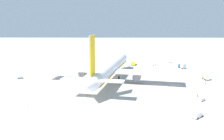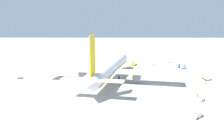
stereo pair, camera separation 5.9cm
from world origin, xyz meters
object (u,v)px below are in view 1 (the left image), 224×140
at_px(service_truck_0, 206,77).
at_px(traffic_cone_3, 34,76).
at_px(service_van, 197,115).
at_px(ground_worker_1, 198,95).
at_px(service_truck_1, 182,66).
at_px(ground_worker_0, 155,64).
at_px(ground_worker_3, 153,65).
at_px(traffic_cone_0, 28,106).
at_px(airliner, 110,69).
at_px(baggage_cart_0, 202,99).
at_px(baggage_cart_2, 170,62).
at_px(traffic_cone_1, 189,92).
at_px(service_truck_3, 133,62).
at_px(ground_worker_2, 205,83).
at_px(traffic_cone_2, 47,69).
at_px(baggage_cart_1, 20,77).

relative_size(service_truck_0, traffic_cone_3, 8.60).
xyz_separation_m(service_van, ground_worker_1, (22.50, -7.48, -0.21)).
xyz_separation_m(service_truck_1, ground_worker_0, (10.64, 16.08, -0.70)).
distance_m(ground_worker_3, traffic_cone_0, 99.67).
bearing_deg(airliner, service_van, -147.92).
bearing_deg(ground_worker_3, service_truck_1, -112.80).
relative_size(service_truck_1, traffic_cone_3, 9.86).
xyz_separation_m(baggage_cart_0, ground_worker_1, (5.62, -0.09, 0.14)).
xyz_separation_m(service_truck_1, baggage_cart_2, (20.63, 3.12, -0.84)).
height_order(baggage_cart_2, traffic_cone_0, baggage_cart_2).
relative_size(service_van, traffic_cone_3, 8.08).
bearing_deg(service_truck_1, ground_worker_3, 67.20).
height_order(baggage_cart_2, ground_worker_1, ground_worker_1).
xyz_separation_m(traffic_cone_1, traffic_cone_3, (29.50, 78.05, 0.00)).
bearing_deg(traffic_cone_1, service_truck_0, -34.24).
height_order(service_truck_1, ground_worker_3, service_truck_1).
distance_m(service_truck_1, ground_worker_0, 19.29).
xyz_separation_m(service_truck_1, traffic_cone_0, (-73.12, 76.44, -1.32)).
distance_m(baggage_cart_2, ground_worker_0, 16.36).
height_order(service_truck_3, traffic_cone_0, service_truck_3).
distance_m(airliner, service_truck_3, 50.25).
relative_size(ground_worker_0, traffic_cone_0, 3.20).
distance_m(service_truck_1, service_truck_3, 33.82).
distance_m(service_truck_3, ground_worker_0, 15.56).
bearing_deg(ground_worker_0, ground_worker_2, -161.82).
height_order(service_van, ground_worker_1, service_van).
relative_size(service_truck_1, ground_worker_3, 3.37).
height_order(service_truck_3, baggage_cart_0, service_truck_3).
relative_size(ground_worker_3, traffic_cone_3, 2.92).
relative_size(service_truck_1, ground_worker_0, 3.08).
distance_m(service_van, baggage_cart_2, 104.32).
xyz_separation_m(service_truck_0, traffic_cone_3, (5.73, 94.23, -1.38)).
relative_size(service_truck_0, baggage_cart_0, 1.72).
height_order(ground_worker_3, traffic_cone_0, ground_worker_3).
distance_m(baggage_cart_2, traffic_cone_1, 76.06).
relative_size(baggage_cart_0, ground_worker_0, 1.56).
xyz_separation_m(airliner, traffic_cone_2, (30.35, 40.77, -6.56)).
distance_m(baggage_cart_2, ground_worker_2, 61.11).
bearing_deg(ground_worker_2, baggage_cart_1, 83.59).
height_order(service_truck_3, traffic_cone_3, service_truck_3).
bearing_deg(traffic_cone_2, traffic_cone_0, -170.67).
bearing_deg(traffic_cone_0, traffic_cone_3, 15.60).
distance_m(service_truck_3, ground_worker_2, 61.65).
height_order(baggage_cart_0, traffic_cone_3, baggage_cart_0).
bearing_deg(ground_worker_3, traffic_cone_3, 114.60).
height_order(baggage_cart_1, ground_worker_1, ground_worker_1).
xyz_separation_m(baggage_cart_1, ground_worker_1, (-30.72, -86.11, 0.08)).
xyz_separation_m(service_van, traffic_cone_2, (77.71, 70.45, -0.76)).
bearing_deg(baggage_cart_0, baggage_cart_1, 67.10).
relative_size(service_truck_1, traffic_cone_0, 9.86).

